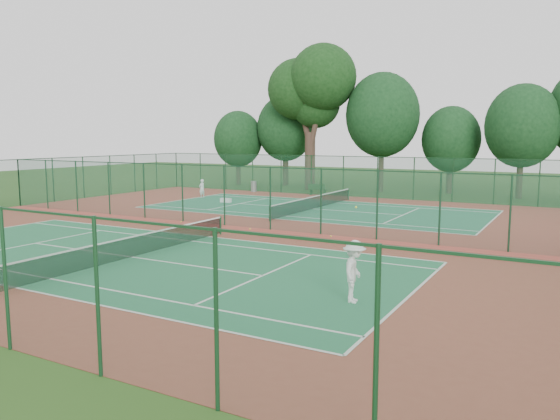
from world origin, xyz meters
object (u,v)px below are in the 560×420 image
object	(u,v)px
player_near	(354,271)
big_tree	(312,88)
trash_bin	(254,186)
kit_bag	(226,200)
bench	(317,189)
player_far	(202,189)

from	to	relation	value
player_near	big_tree	distance (m)	38.05
trash_bin	kit_bag	distance (m)	8.67
bench	kit_bag	bearing A→B (deg)	-116.66
kit_bag	player_far	bearing A→B (deg)	150.47
player_far	big_tree	distance (m)	15.32
player_far	trash_bin	distance (m)	6.71
player_far	kit_bag	distance (m)	3.99
player_far	bench	bearing A→B (deg)	139.42
trash_bin	bench	size ratio (longest dim) A/B	0.62
trash_bin	big_tree	size ratio (longest dim) A/B	0.07
player_near	player_far	size ratio (longest dim) A/B	1.24
player_far	big_tree	bearing A→B (deg)	165.90
bench	player_near	bearing A→B (deg)	-63.68
big_tree	trash_bin	bearing A→B (deg)	-127.06
player_near	kit_bag	size ratio (longest dim) A/B	2.22
player_near	player_far	xyz separation A→B (m)	(-21.92, 21.29, -0.19)
player_near	bench	distance (m)	31.41
trash_bin	bench	world-z (taller)	trash_bin
bench	big_tree	world-z (taller)	big_tree
trash_bin	bench	xyz separation A→B (m)	(6.55, 0.03, 0.01)
player_far	bench	world-z (taller)	player_far
player_near	bench	xyz separation A→B (m)	(-14.33, 27.94, -0.47)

